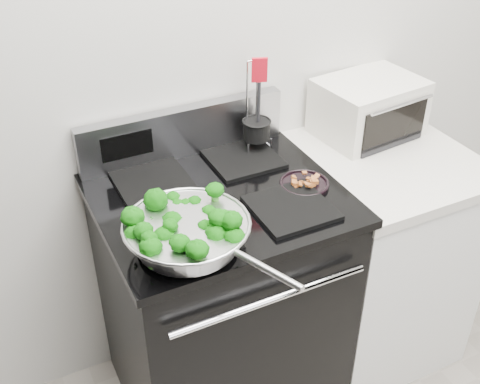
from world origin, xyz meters
TOP-DOWN VIEW (x-y plane):
  - back_wall at (0.00, 1.75)m, footprint 4.00×0.02m
  - gas_range at (-0.30, 1.41)m, footprint 0.79×0.69m
  - counter at (0.39, 1.41)m, footprint 0.62×0.68m
  - skillet at (-0.49, 1.21)m, footprint 0.37×0.56m
  - broccoli_pile at (-0.49, 1.21)m, footprint 0.29×0.29m
  - bacon_plate at (-0.02, 1.34)m, footprint 0.16×0.16m
  - utensil_holder at (-0.05, 1.62)m, footprint 0.12×0.12m
  - toaster_oven at (0.42, 1.60)m, footprint 0.41×0.33m

SIDE VIEW (x-z plane):
  - counter at x=0.39m, z-range 0.00..0.92m
  - gas_range at x=-0.30m, z-range -0.08..1.05m
  - bacon_plate at x=-0.02m, z-range 0.95..0.99m
  - skillet at x=-0.49m, z-range 0.97..1.04m
  - utensil_holder at x=-0.05m, z-range 0.83..1.19m
  - broccoli_pile at x=-0.49m, z-range 0.98..1.08m
  - toaster_oven at x=0.42m, z-range 0.92..1.14m
  - back_wall at x=0.00m, z-range 0.00..2.70m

